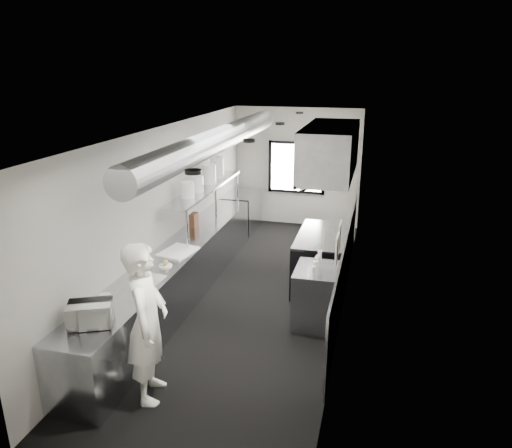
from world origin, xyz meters
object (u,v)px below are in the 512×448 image
Objects in this scene: pass_shelf at (206,189)px; bottle_station at (317,297)px; small_plate at (166,266)px; squeeze_bottle_b at (315,268)px; exhaust_hood at (330,151)px; cutting_board at (178,251)px; far_work_table at (241,212)px; squeeze_bottle_d at (318,260)px; plate_stack_a at (188,190)px; knife_block at (194,220)px; deli_tub_a at (89,313)px; range at (321,260)px; squeeze_bottle_e at (320,256)px; prep_counter at (178,275)px; line_cook at (147,323)px; plate_stack_d at (217,167)px; squeeze_bottle_c at (317,263)px; microwave at (90,314)px; plate_stack_c at (210,174)px; squeeze_bottle_a at (314,272)px; deli_tub_b at (105,299)px; plate_stack_b at (197,184)px.

pass_shelf reaches higher than bottle_station.
squeeze_bottle_b is at bearing 7.15° from small_plate.
cutting_board is (-2.19, -1.30, -1.48)m from exhaust_hood.
squeeze_bottle_d is at bearing -58.97° from far_work_table.
plate_stack_a is (-0.07, -2.98, 1.26)m from far_work_table.
cutting_board is 1.15m from plate_stack_a.
cutting_board is 1.27m from knife_block.
small_plate is at bearing 81.76° from deli_tub_a.
squeeze_bottle_d is (0.09, -1.29, 0.52)m from range.
prep_counter is at bearing -177.31° from squeeze_bottle_e.
plate_stack_d is at bearing -5.93° from line_cook.
prep_counter is 35.75× the size of squeeze_bottle_e.
exhaust_hood is at bearing -7.47° from pass_shelf.
squeeze_bottle_c is at bearing -88.75° from exhaust_hood.
line_cook is 2.93m from squeeze_bottle_e.
line_cook is 2.76m from squeeze_bottle_d.
prep_counter is 3.70m from far_work_table.
bottle_station is 0.58m from squeeze_bottle_b.
squeeze_bottle_c is 1.06× the size of squeeze_bottle_e.
bottle_station is at bearing 19.83° from microwave.
plate_stack_c is 2.10× the size of squeeze_bottle_d.
knife_block is at bearing -178.78° from exhaust_hood.
cutting_board is (0.06, 2.33, -0.13)m from microwave.
squeeze_bottle_d is at bearing 89.96° from squeeze_bottle_a.
exhaust_hood is 2.46m from pass_shelf.
plate_stack_a is at bearing -1.54° from line_cook.
squeeze_bottle_d is (2.41, 2.19, 0.03)m from deli_tub_a.
deli_tub_b is 0.56× the size of plate_stack_b.
plate_stack_b is (0.10, -0.00, 0.68)m from knife_block.
exhaust_hood is 12.33× the size of squeeze_bottle_c.
cutting_board is at bearing 85.19° from deli_tub_a.
plate_stack_c reaches higher than bottle_station.
deli_tub_b is 1.28m from small_plate.
squeeze_bottle_c is (2.32, -1.69, -0.55)m from pass_shelf.
microwave is 1.62× the size of plate_stack_b.
deli_tub_a is 4.14m from plate_stack_c.
plate_stack_c is (-0.12, 1.88, 0.84)m from cutting_board.
pass_shelf is 0.84m from plate_stack_d.
cutting_board is at bearing -81.32° from knife_block.
exhaust_hood is 8.75× the size of knife_block.
plate_stack_d is 3.78m from squeeze_bottle_a.
deli_tub_b is (-2.37, -3.12, -1.43)m from exhaust_hood.
cutting_board is at bearing 172.29° from squeeze_bottle_b.
far_work_table is 7.68× the size of deli_tub_b.
plate_stack_d reaches higher than range.
squeeze_bottle_c is at bearing -29.77° from plate_stack_b.
squeeze_bottle_d is at bearing 37.28° from deli_tub_b.
plate_stack_c reaches higher than pass_shelf.
squeeze_bottle_c is at bearing 12.43° from small_plate.
squeeze_bottle_d is (2.28, -3.79, 0.54)m from far_work_table.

